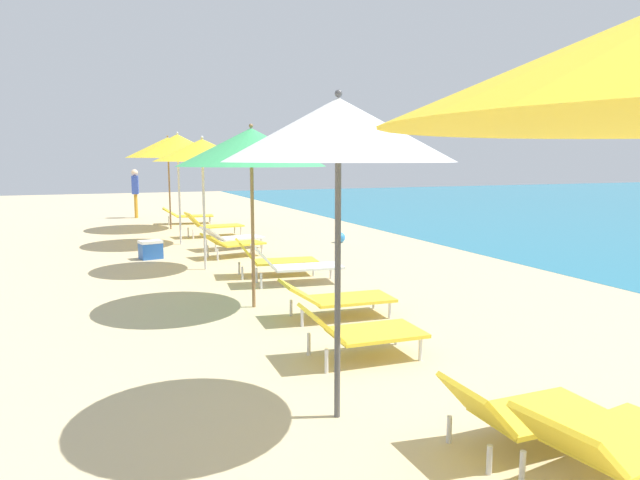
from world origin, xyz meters
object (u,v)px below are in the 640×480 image
Objects in this scene: umbrella_fifth at (202,150)px; beach_ball at (340,237)px; lounger_third_shoreside at (360,330)px; umbrella_farthest at (168,148)px; umbrella_third at (338,131)px; lounger_fifth_inland at (274,259)px; lounger_second_shoreside at (611,440)px; lounger_fifth_shoreside at (233,243)px; lounger_farthest_shoreside at (187,215)px; lounger_sixth_shoreside at (213,224)px; lounger_fourth_shoreside at (295,264)px; lounger_fourth_inland at (336,297)px; lounger_third_inland at (522,411)px; umbrella_sixth at (178,146)px; person_walking_near at (135,188)px; lounger_sixth_inland at (232,237)px; cooler_box at (151,250)px; umbrella_fourth at (251,147)px.

umbrella_fifth is 9.82× the size of beach_ball.
umbrella_farthest is (-0.35, 12.48, 2.15)m from lounger_third_shoreside.
umbrella_farthest is at bearing 88.13° from umbrella_third.
lounger_third_shoreside is 4.59m from lounger_fifth_inland.
lounger_second_shoreside is at bearing -79.13° from lounger_third_shoreside.
lounger_fifth_shoreside is 0.84× the size of lounger_farthest_shoreside.
lounger_sixth_shoreside is at bearing 96.98° from lounger_fifth_inland.
lounger_fourth_shoreside is 1.12× the size of lounger_fifth_shoreside.
lounger_farthest_shoreside reaches higher than lounger_fourth_inland.
lounger_third_inland is at bearing -101.43° from lounger_fifth_shoreside.
lounger_second_shoreside is 12.17m from umbrella_sixth.
lounger_second_shoreside is 13.12m from lounger_sixth_shoreside.
lounger_fifth_shoreside is 5.44× the size of beach_ball.
umbrella_sixth reaches higher than beach_ball.
person_walking_near is (-1.30, 9.49, 0.77)m from lounger_fifth_shoreside.
lounger_sixth_shoreside reaches higher than lounger_sixth_inland.
lounger_fifth_shoreside is at bearing -83.98° from umbrella_farthest.
lounger_third_inland is 14.81m from umbrella_farthest.
lounger_fourth_shoreside is at bearing 74.45° from umbrella_third.
lounger_third_inland is 0.71× the size of person_walking_near.
lounger_farthest_shoreside is at bearing 79.95° from lounger_sixth_inland.
lounger_sixth_shoreside is at bearing 81.33° from lounger_second_shoreside.
umbrella_third reaches higher than lounger_fifth_shoreside.
umbrella_third is 10.24m from beach_ball.
person_walking_near reaches higher than lounger_fifth_shoreside.
lounger_third_inland is at bearing -85.79° from umbrella_sixth.
beach_ball is (4.36, -8.42, -0.95)m from person_walking_near.
lounger_fourth_shoreside is at bearing -78.18° from umbrella_sixth.
cooler_box is (-4.75, -0.66, 0.07)m from beach_ball.
umbrella_fifth reaches higher than lounger_third_inland.
lounger_fifth_shoreside is 0.50× the size of umbrella_farthest.
lounger_sixth_inland is at bearing 79.92° from umbrella_fourth.
umbrella_fifth is (-1.01, 8.44, 1.95)m from lounger_second_shoreside.
lounger_third_shoreside is 6.86m from lounger_fifth_shoreside.
lounger_third_shoreside is 0.86× the size of lounger_fifth_inland.
person_walking_near is at bearing 126.18° from lounger_farthest_shoreside.
umbrella_farthest is at bearing 84.57° from lounger_second_shoreside.
lounger_sixth_inland is 2.98× the size of cooler_box.
lounger_fourth_shoreside is at bearing -100.08° from lounger_sixth_inland.
lounger_third_inland is 8.09m from umbrella_fifth.
umbrella_sixth is (-0.79, 2.27, 2.13)m from lounger_fifth_shoreside.
lounger_second_shoreside is 6.57m from lounger_fourth_shoreside.
lounger_sixth_shoreside is 3.67m from beach_ball.
umbrella_fifth is 5.00m from beach_ball.
umbrella_sixth is at bearing -93.53° from lounger_farthest_shoreside.
lounger_sixth_shoreside reaches higher than lounger_farthest_shoreside.
lounger_third_inland is 0.81× the size of lounger_sixth_inland.
lounger_farthest_shoreside is 0.96× the size of person_walking_near.
umbrella_fourth is at bearing -124.06° from lounger_fourth_shoreside.
umbrella_sixth is (-0.96, 11.95, 2.10)m from lounger_second_shoreside.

